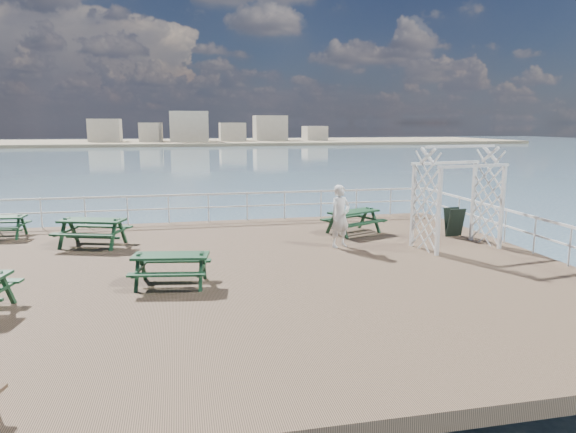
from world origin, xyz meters
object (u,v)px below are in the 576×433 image
at_px(picnic_table_e, 171,263).
at_px(trellis_arbor, 457,203).
at_px(picnic_table_b, 92,227).
at_px(person, 340,216).
at_px(picnic_table_c, 354,217).

distance_m(picnic_table_e, trellis_arbor, 8.62).
xyz_separation_m(picnic_table_e, trellis_arbor, (8.34, 2.00, 0.83)).
distance_m(picnic_table_b, person, 7.54).
height_order(picnic_table_b, picnic_table_c, picnic_table_b).
xyz_separation_m(picnic_table_e, person, (4.95, 2.77, 0.41)).
distance_m(picnic_table_c, person, 2.14).
xyz_separation_m(picnic_table_b, picnic_table_c, (8.40, 0.12, -0.04)).
bearing_deg(trellis_arbor, picnic_table_e, -175.59).
distance_m(picnic_table_c, picnic_table_e, 7.56).
height_order(picnic_table_b, picnic_table_e, picnic_table_b).
distance_m(picnic_table_e, person, 5.69).
bearing_deg(picnic_table_e, picnic_table_b, 127.59).
bearing_deg(picnic_table_c, picnic_table_b, 156.88).
xyz_separation_m(picnic_table_b, person, (7.34, -1.69, 0.35)).
bearing_deg(trellis_arbor, picnic_table_b, 157.99).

